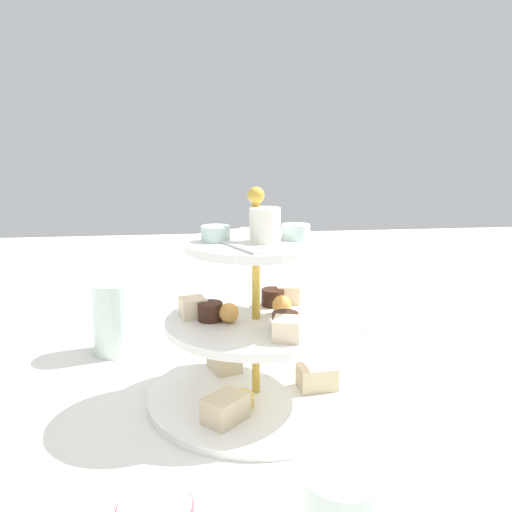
% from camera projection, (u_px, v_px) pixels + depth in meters
% --- Properties ---
extents(ground_plane, '(2.40, 2.40, 0.00)m').
position_uv_depth(ground_plane, '(256.00, 399.00, 0.67)').
color(ground_plane, silver).
extents(tiered_serving_stand, '(0.27, 0.27, 0.27)m').
position_uv_depth(tiered_serving_stand, '(256.00, 337.00, 0.65)').
color(tiered_serving_stand, white).
rests_on(tiered_serving_stand, ground_plane).
extents(water_glass_tall_right, '(0.07, 0.07, 0.11)m').
position_uv_depth(water_glass_tall_right, '(115.00, 318.00, 0.80)').
color(water_glass_tall_right, silver).
rests_on(water_glass_tall_right, ground_plane).
extents(butter_knife_left, '(0.11, 0.14, 0.00)m').
position_uv_depth(butter_knife_left, '(330.00, 322.00, 0.94)').
color(butter_knife_left, silver).
rests_on(butter_knife_left, ground_plane).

